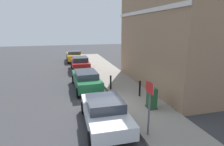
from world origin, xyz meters
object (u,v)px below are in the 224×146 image
Objects in this scene: street_sign at (149,101)px; car_green at (86,79)px; bollard_far_kerb at (111,82)px; bollard_near_cabinet at (140,88)px; utility_cabinet at (152,99)px; car_yellow at (74,56)px; car_white at (105,111)px; car_red at (80,63)px.

car_green is at bearing 103.11° from street_sign.
bollard_near_cabinet is at bearing -50.63° from bollard_far_kerb.
car_yellow is at bearing 100.36° from utility_cabinet.
car_yellow is at bearing 101.99° from bollard_near_cabinet.
car_white is 4.76m from bollard_far_kerb.
bollard_far_kerb is at bearing 129.37° from bollard_near_cabinet.
street_sign is (1.70, -19.04, 0.91)m from car_yellow.
car_white reaches higher than utility_cabinet.
street_sign is at bearing -108.99° from bollard_near_cabinet.
car_green is at bearing 2.49° from car_white.
car_yellow is 4.13× the size of bollard_near_cabinet.
utility_cabinet is 1.86m from bollard_near_cabinet.
car_green is at bearing -179.76° from car_yellow.
car_green reaches higher than car_white.
bollard_near_cabinet is (2.90, -9.19, -0.06)m from car_red.
car_red is at bearing 96.19° from street_sign.
utility_cabinet is 3.88m from bollard_far_kerb.
bollard_near_cabinet is at bearing -46.00° from car_white.
bollard_near_cabinet is (0.10, 1.85, 0.02)m from utility_cabinet.
street_sign is at bearing -168.50° from car_green.
car_green is 1.11× the size of car_red.
car_green is 3.93× the size of utility_cabinet.
street_sign reaches higher than car_white.
bollard_far_kerb is (1.44, -7.41, -0.06)m from car_red.
car_red is at bearing 104.24° from utility_cabinet.
bollard_near_cabinet is (2.93, 2.74, 0.00)m from car_white.
utility_cabinet reaches higher than bollard_near_cabinet.
car_red is at bearing 0.78° from car_white.
car_red is 1.77× the size of street_sign.
street_sign is (-1.35, -2.36, 0.98)m from utility_cabinet.
street_sign is (1.64, -7.02, 0.92)m from car_green.
car_yellow is (-0.22, 17.57, 0.05)m from car_white.
car_red is 3.92× the size of bollard_near_cabinet.
car_yellow reaches higher than car_white.
car_white is 0.90× the size of car_green.
bollard_far_kerb is (-1.46, 1.78, 0.00)m from bollard_near_cabinet.
car_yellow reaches higher than bollard_far_kerb.
car_yellow is 1.87× the size of street_sign.
car_yellow is 16.96m from utility_cabinet.
bollard_near_cabinet and bollard_far_kerb have the same top height.
street_sign is at bearing -173.34° from car_red.
car_red is 7.55m from bollard_far_kerb.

